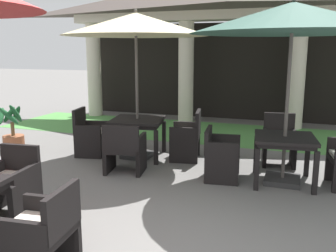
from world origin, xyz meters
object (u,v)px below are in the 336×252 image
(patio_table_mid_left, at_px, (137,124))
(patio_chair_mid_right_north, at_px, (11,183))
(patio_chair_near_foreground_north, at_px, (279,142))
(patio_umbrella_mid_left, at_px, (136,25))
(patio_chair_mid_left_south, at_px, (124,149))
(patio_chair_mid_right_east, at_px, (41,234))
(patio_umbrella_near_foreground, at_px, (293,19))
(potted_palm_left_edge, at_px, (13,134))
(patio_chair_mid_left_east, at_px, (187,137))
(patio_chair_near_foreground_west, at_px, (221,154))
(patio_chair_mid_left_west, at_px, (90,134))
(patio_table_near_foreground, at_px, (285,143))

(patio_table_mid_left, relative_size, patio_chair_mid_right_north, 1.33)
(patio_chair_near_foreground_north, xyz_separation_m, patio_umbrella_mid_left, (-2.53, -0.40, 2.01))
(patio_chair_near_foreground_north, xyz_separation_m, patio_chair_mid_left_south, (-2.35, -1.31, -0.01))
(patio_chair_mid_right_east, bearing_deg, patio_umbrella_near_foreground, -37.12)
(patio_umbrella_near_foreground, xyz_separation_m, potted_palm_left_edge, (-5.26, 0.18, -2.09))
(patio_umbrella_near_foreground, relative_size, patio_chair_mid_right_north, 3.54)
(patio_chair_near_foreground_north, height_order, patio_chair_mid_right_east, patio_chair_near_foreground_north)
(patio_table_mid_left, relative_size, patio_chair_mid_left_east, 1.20)
(patio_umbrella_mid_left, bearing_deg, patio_chair_near_foreground_north, 8.92)
(patio_chair_near_foreground_west, distance_m, patio_chair_mid_right_north, 3.02)
(patio_chair_near_foreground_north, bearing_deg, patio_chair_mid_right_north, 39.42)
(patio_chair_near_foreground_west, distance_m, patio_chair_mid_left_west, 2.68)
(patio_chair_mid_left_west, bearing_deg, patio_table_mid_left, 90.00)
(patio_chair_mid_left_east, distance_m, patio_chair_mid_right_east, 3.91)
(patio_table_near_foreground, bearing_deg, patio_chair_near_foreground_west, -172.63)
(patio_table_near_foreground, height_order, patio_chair_mid_left_south, patio_chair_mid_left_south)
(potted_palm_left_edge, bearing_deg, patio_table_mid_left, 7.94)
(patio_table_near_foreground, relative_size, patio_chair_near_foreground_north, 1.09)
(patio_chair_mid_left_east, height_order, patio_chair_mid_right_east, patio_chair_mid_left_east)
(patio_umbrella_near_foreground, relative_size, patio_chair_mid_left_west, 3.22)
(patio_chair_mid_left_south, bearing_deg, patio_chair_near_foreground_north, 18.28)
(patio_umbrella_mid_left, bearing_deg, patio_chair_mid_left_west, -169.09)
(patio_chair_near_foreground_west, xyz_separation_m, patio_chair_mid_right_east, (-0.97, -3.07, 0.00))
(patio_chair_mid_right_north, relative_size, potted_palm_left_edge, 0.85)
(patio_table_near_foreground, xyz_separation_m, patio_chair_mid_right_north, (-3.10, -2.23, -0.24))
(patio_chair_mid_left_east, bearing_deg, patio_chair_mid_right_east, 166.49)
(patio_chair_near_foreground_north, bearing_deg, patio_umbrella_near_foreground, 90.00)
(patio_umbrella_near_foreground, height_order, patio_umbrella_mid_left, patio_umbrella_near_foreground)
(patio_umbrella_near_foreground, bearing_deg, patio_chair_mid_left_east, 157.40)
(patio_table_near_foreground, relative_size, patio_chair_near_foreground_west, 1.22)
(patio_chair_mid_left_east, bearing_deg, patio_table_near_foreground, -123.50)
(patio_chair_near_foreground_north, xyz_separation_m, patio_chair_mid_right_east, (-1.79, -4.13, -0.01))
(patio_table_near_foreground, relative_size, patio_chair_mid_left_south, 1.17)
(patio_table_near_foreground, xyz_separation_m, patio_chair_near_foreground_north, (-0.12, 0.94, -0.22))
(patio_chair_near_foreground_north, bearing_deg, patio_chair_mid_left_east, 0.40)
(patio_table_mid_left, height_order, patio_chair_mid_right_east, patio_chair_mid_right_east)
(patio_table_mid_left, relative_size, potted_palm_left_edge, 1.13)
(patio_chair_mid_right_east, bearing_deg, patio_chair_mid_right_north, 45.03)
(patio_umbrella_near_foreground, height_order, patio_chair_mid_left_west, patio_umbrella_near_foreground)
(patio_chair_near_foreground_north, bearing_deg, patio_chair_mid_left_south, 21.81)
(patio_table_near_foreground, xyz_separation_m, patio_chair_near_foreground_west, (-0.94, -0.12, -0.23))
(patio_table_mid_left, bearing_deg, patio_chair_mid_left_west, -169.09)
(patio_table_mid_left, bearing_deg, potted_palm_left_edge, -172.06)
(patio_chair_mid_left_east, bearing_deg, patio_chair_near_foreground_north, -93.13)
(patio_chair_mid_left_west, xyz_separation_m, patio_chair_mid_right_east, (1.66, -3.55, -0.01))
(patio_umbrella_near_foreground, height_order, patio_chair_mid_left_south, patio_umbrella_near_foreground)
(patio_chair_near_foreground_north, xyz_separation_m, patio_table_mid_left, (-2.53, -0.40, 0.23))
(patio_umbrella_mid_left, xyz_separation_m, patio_chair_mid_left_south, (0.18, -0.92, -2.02))
(patio_table_mid_left, bearing_deg, patio_chair_mid_right_north, -99.18)
(patio_chair_near_foreground_north, distance_m, patio_chair_mid_left_south, 2.70)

